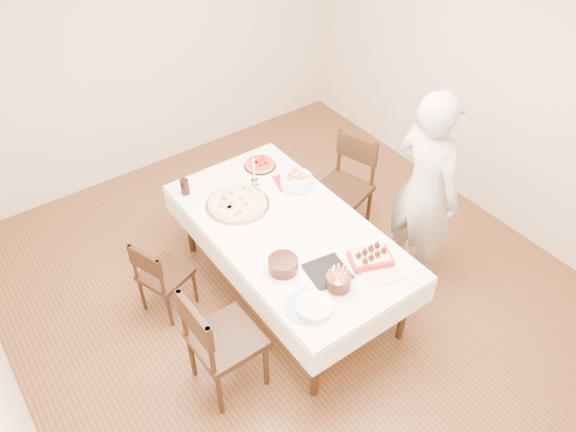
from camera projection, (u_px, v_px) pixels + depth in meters
floor at (294, 292)px, 4.95m from camera, size 5.00×5.00×0.00m
wall_back at (147, 47)px, 5.58m from camera, size 4.50×0.04×2.70m
wall_right at (496, 82)px, 5.05m from camera, size 0.04×5.00×2.70m
dining_table at (288, 260)px, 4.72m from camera, size 1.16×2.15×0.75m
chair_right_savory at (342, 191)px, 5.24m from camera, size 0.63×0.63×0.98m
chair_left_savory at (165, 274)px, 4.59m from camera, size 0.51×0.51×0.78m
chair_left_dessert at (226, 339)px, 3.97m from camera, size 0.51×0.51×0.99m
person at (425, 191)px, 4.57m from camera, size 0.44×0.67×1.82m
pizza_white at (238, 203)px, 4.67m from camera, size 0.67×0.67×0.04m
pizza_pepperoni at (260, 164)px, 5.08m from camera, size 0.30×0.30×0.04m
red_placemat at (288, 181)px, 4.93m from camera, size 0.28×0.28×0.01m
pasta_bowl at (296, 181)px, 4.84m from camera, size 0.34×0.34×0.09m
taper_candle at (254, 171)px, 4.80m from camera, size 0.07×0.07×0.28m
shaker_pair at (258, 189)px, 4.77m from camera, size 0.09×0.09×0.09m
cola_glass at (185, 187)px, 4.75m from camera, size 0.10×0.10×0.14m
layer_cake at (283, 265)px, 4.08m from camera, size 0.30×0.30×0.11m
cake_board at (327, 272)px, 4.11m from camera, size 0.34×0.34×0.01m
birthday_cake at (339, 278)px, 3.94m from camera, size 0.23×0.23×0.17m
strawberry_box at (370, 258)px, 4.17m from camera, size 0.36×0.30×0.08m
box_lid at (383, 275)px, 4.09m from camera, size 0.31×0.25×0.02m
plate_stack at (314, 307)px, 3.83m from camera, size 0.32×0.32×0.05m
china_plate at (307, 306)px, 3.86m from camera, size 0.39×0.39×0.01m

